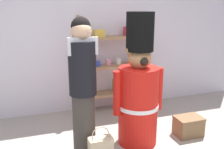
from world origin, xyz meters
TOP-DOWN VIEW (x-y plane):
  - back_wall at (0.00, 2.20)m, footprint 6.40×0.12m
  - merchandise_shelf at (0.55, 1.98)m, footprint 1.23×0.35m
  - teddy_bear_guard at (0.46, 0.75)m, footprint 0.70×0.54m
  - person_shopper at (-0.28, 0.71)m, footprint 0.34×0.33m
  - display_crate at (1.24, 0.69)m, footprint 0.39×0.29m

SIDE VIEW (x-z plane):
  - display_crate at x=1.24m, z-range 0.00..0.28m
  - teddy_bear_guard at x=0.46m, z-range -0.15..1.60m
  - merchandise_shelf at x=0.55m, z-range 0.01..1.67m
  - person_shopper at x=-0.28m, z-range 0.06..1.76m
  - back_wall at x=0.00m, z-range 0.00..2.60m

